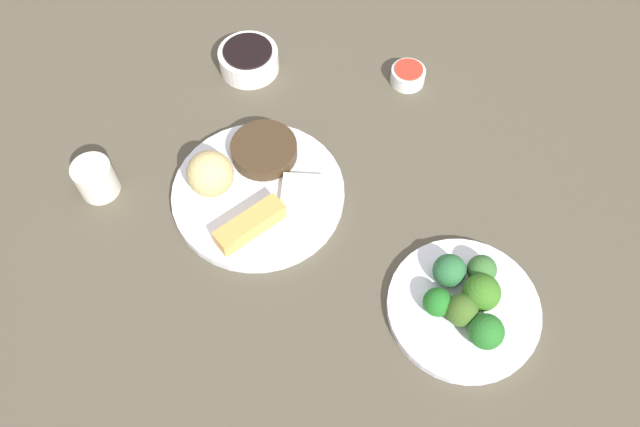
# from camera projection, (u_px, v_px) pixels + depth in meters

# --- Properties ---
(tabletop) EXTENTS (2.20, 2.20, 0.02)m
(tabletop) POSITION_uv_depth(u_px,v_px,m) (281.00, 197.00, 0.97)
(tabletop) COLOR #4F4838
(tabletop) RESTS_ON ground
(main_plate) EXTENTS (0.26, 0.26, 0.02)m
(main_plate) POSITION_uv_depth(u_px,v_px,m) (258.00, 193.00, 0.95)
(main_plate) COLOR white
(main_plate) RESTS_ON tabletop
(rice_scoop) EXTENTS (0.07, 0.07, 0.07)m
(rice_scoop) POSITION_uv_depth(u_px,v_px,m) (210.00, 174.00, 0.91)
(rice_scoop) COLOR tan
(rice_scoop) RESTS_ON main_plate
(spring_roll) EXTENTS (0.10, 0.10, 0.03)m
(spring_roll) POSITION_uv_depth(u_px,v_px,m) (250.00, 225.00, 0.89)
(spring_roll) COLOR gold
(spring_roll) RESTS_ON main_plate
(crab_rangoon_wonton) EXTENTS (0.06, 0.06, 0.01)m
(crab_rangoon_wonton) POSITION_uv_depth(u_px,v_px,m) (303.00, 192.00, 0.93)
(crab_rangoon_wonton) COLOR beige
(crab_rangoon_wonton) RESTS_ON main_plate
(stir_fry_heap) EXTENTS (0.10, 0.10, 0.02)m
(stir_fry_heap) POSITION_uv_depth(u_px,v_px,m) (264.00, 150.00, 0.96)
(stir_fry_heap) COLOR #3E2D1B
(stir_fry_heap) RESTS_ON main_plate
(broccoli_plate) EXTENTS (0.21, 0.21, 0.01)m
(broccoli_plate) POSITION_uv_depth(u_px,v_px,m) (463.00, 308.00, 0.85)
(broccoli_plate) COLOR white
(broccoli_plate) RESTS_ON tabletop
(broccoli_floret_0) EXTENTS (0.05, 0.05, 0.05)m
(broccoli_floret_0) POSITION_uv_depth(u_px,v_px,m) (482.00, 292.00, 0.83)
(broccoli_floret_0) COLOR #38701F
(broccoli_floret_0) RESTS_ON broccoli_plate
(broccoli_floret_1) EXTENTS (0.04, 0.04, 0.04)m
(broccoli_floret_1) POSITION_uv_depth(u_px,v_px,m) (462.00, 310.00, 0.82)
(broccoli_floret_1) COLOR #3C5E20
(broccoli_floret_1) RESTS_ON broccoli_plate
(broccoli_floret_2) EXTENTS (0.04, 0.04, 0.04)m
(broccoli_floret_2) POSITION_uv_depth(u_px,v_px,m) (482.00, 269.00, 0.85)
(broccoli_floret_2) COLOR #386A30
(broccoli_floret_2) RESTS_ON broccoli_plate
(broccoli_floret_3) EXTENTS (0.05, 0.05, 0.05)m
(broccoli_floret_3) POSITION_uv_depth(u_px,v_px,m) (486.00, 332.00, 0.80)
(broccoli_floret_3) COLOR #256B24
(broccoli_floret_3) RESTS_ON broccoli_plate
(broccoli_floret_4) EXTENTS (0.05, 0.05, 0.05)m
(broccoli_floret_4) POSITION_uv_depth(u_px,v_px,m) (449.00, 270.00, 0.85)
(broccoli_floret_4) COLOR #2A6737
(broccoli_floret_4) RESTS_ON broccoli_plate
(broccoli_floret_5) EXTENTS (0.04, 0.04, 0.04)m
(broccoli_floret_5) POSITION_uv_depth(u_px,v_px,m) (437.00, 302.00, 0.83)
(broccoli_floret_5) COLOR #1F6B20
(broccoli_floret_5) RESTS_ON broccoli_plate
(soy_sauce_bowl) EXTENTS (0.10, 0.10, 0.04)m
(soy_sauce_bowl) POSITION_uv_depth(u_px,v_px,m) (249.00, 60.00, 1.07)
(soy_sauce_bowl) COLOR white
(soy_sauce_bowl) RESTS_ON tabletop
(soy_sauce_bowl_liquid) EXTENTS (0.08, 0.08, 0.00)m
(soy_sauce_bowl_liquid) POSITION_uv_depth(u_px,v_px,m) (248.00, 51.00, 1.05)
(soy_sauce_bowl_liquid) COLOR black
(soy_sauce_bowl_liquid) RESTS_ON soy_sauce_bowl
(sauce_ramekin_sweet_and_sour) EXTENTS (0.06, 0.06, 0.03)m
(sauce_ramekin_sweet_and_sour) POSITION_uv_depth(u_px,v_px,m) (408.00, 76.00, 1.06)
(sauce_ramekin_sweet_and_sour) COLOR white
(sauce_ramekin_sweet_and_sour) RESTS_ON tabletop
(sauce_ramekin_sweet_and_sour_liquid) EXTENTS (0.05, 0.05, 0.00)m
(sauce_ramekin_sweet_and_sour_liquid) POSITION_uv_depth(u_px,v_px,m) (409.00, 69.00, 1.05)
(sauce_ramekin_sweet_and_sour_liquid) COLOR red
(sauce_ramekin_sweet_and_sour_liquid) RESTS_ON sauce_ramekin_sweet_and_sour
(teacup) EXTENTS (0.06, 0.06, 0.06)m
(teacup) POSITION_uv_depth(u_px,v_px,m) (96.00, 179.00, 0.94)
(teacup) COLOR white
(teacup) RESTS_ON tabletop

